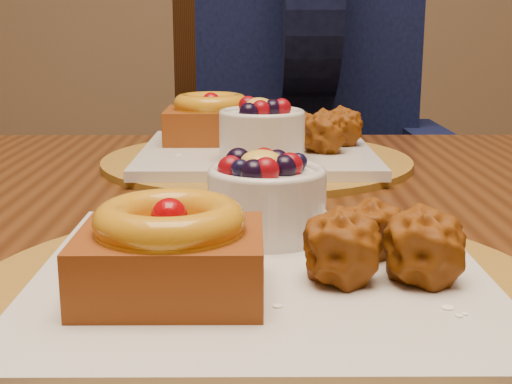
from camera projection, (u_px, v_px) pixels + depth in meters
dining_table at (258, 287)px, 0.69m from camera, size 1.60×0.90×0.76m
place_setting_near at (258, 262)px, 0.45m from camera, size 0.38×0.38×0.08m
place_setting_far at (254, 143)px, 0.87m from camera, size 0.38×0.38×0.09m
chair_far at (270, 203)px, 1.46m from camera, size 0.59×0.59×1.02m
diner at (305, 77)px, 1.30m from camera, size 0.47×0.47×0.78m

